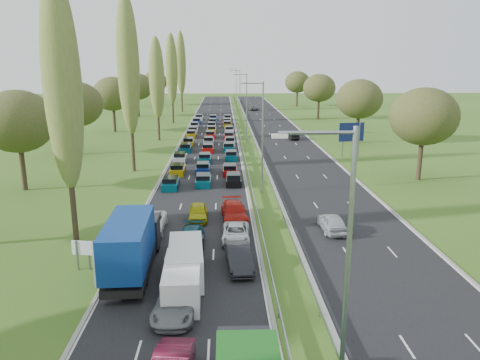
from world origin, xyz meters
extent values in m
plane|color=#3B591B|center=(4.50, 80.00, 0.00)|extent=(260.00, 260.00, 0.00)
cube|color=black|center=(-2.25, 82.50, 0.00)|extent=(10.50, 215.00, 0.04)
cube|color=black|center=(11.25, 82.50, 0.00)|extent=(10.50, 215.00, 0.04)
cube|color=gray|center=(3.35, 82.50, 0.55)|extent=(0.06, 215.00, 0.32)
cube|color=gray|center=(5.65, 82.50, 0.55)|extent=(0.06, 215.00, 0.32)
cylinder|color=gray|center=(4.50, 8.00, 6.00)|extent=(0.18, 0.18, 12.00)
cylinder|color=gray|center=(4.50, 43.00, 6.00)|extent=(0.18, 0.18, 12.00)
cylinder|color=gray|center=(4.50, 78.00, 6.00)|extent=(0.18, 0.18, 12.00)
cylinder|color=gray|center=(4.50, 113.00, 6.00)|extent=(0.18, 0.18, 12.00)
cylinder|color=gray|center=(4.50, 148.00, 6.00)|extent=(0.18, 0.18, 12.00)
cylinder|color=#2D2116|center=(-11.50, 29.00, 3.60)|extent=(0.44, 0.44, 7.20)
ellipsoid|color=olive|center=(-11.50, 29.00, 12.40)|extent=(2.80, 2.80, 16.00)
cylinder|color=#2D2116|center=(-11.50, 54.00, 3.96)|extent=(0.44, 0.44, 7.92)
ellipsoid|color=olive|center=(-11.50, 54.00, 13.64)|extent=(2.80, 2.80, 17.60)
cylinder|color=#2D2116|center=(-11.50, 79.00, 3.24)|extent=(0.44, 0.44, 6.48)
ellipsoid|color=olive|center=(-11.50, 79.00, 11.16)|extent=(2.80, 2.80, 14.40)
cylinder|color=#2D2116|center=(-11.50, 104.00, 3.60)|extent=(0.44, 0.44, 7.20)
ellipsoid|color=olive|center=(-11.50, 104.00, 12.40)|extent=(2.80, 2.80, 16.00)
cylinder|color=#2D2116|center=(-11.50, 129.00, 3.96)|extent=(0.44, 0.44, 7.92)
ellipsoid|color=olive|center=(-11.50, 129.00, 13.64)|extent=(2.80, 2.80, 17.60)
cylinder|color=#2D2116|center=(-22.00, 45.00, 2.42)|extent=(0.56, 0.56, 4.84)
ellipsoid|color=#38471E|center=(-22.00, 45.00, 7.70)|extent=(8.00, 8.00, 6.80)
cylinder|color=#2D2116|center=(-22.00, 66.00, 2.42)|extent=(0.56, 0.56, 4.84)
ellipsoid|color=#38471E|center=(-22.00, 66.00, 7.70)|extent=(8.00, 8.00, 6.80)
cylinder|color=#2D2116|center=(-22.00, 90.00, 2.42)|extent=(0.56, 0.56, 4.84)
ellipsoid|color=#38471E|center=(-22.00, 90.00, 7.70)|extent=(8.00, 8.00, 6.80)
cylinder|color=#2D2116|center=(-22.00, 118.00, 2.42)|extent=(0.56, 0.56, 4.84)
ellipsoid|color=#38471E|center=(-22.00, 118.00, 7.70)|extent=(8.00, 8.00, 6.80)
cylinder|color=#2D2116|center=(-22.00, 150.00, 2.42)|extent=(0.56, 0.56, 4.84)
ellipsoid|color=#38471E|center=(-22.00, 150.00, 7.70)|extent=(8.00, 8.00, 6.80)
cylinder|color=#2D2116|center=(24.00, 48.00, 2.42)|extent=(0.56, 0.56, 4.84)
ellipsoid|color=#38471E|center=(24.00, 48.00, 7.70)|extent=(8.00, 8.00, 6.80)
cylinder|color=#2D2116|center=(24.00, 75.00, 2.42)|extent=(0.56, 0.56, 4.84)
ellipsoid|color=#38471E|center=(24.00, 75.00, 7.70)|extent=(8.00, 8.00, 6.80)
cylinder|color=#2D2116|center=(24.00, 110.00, 2.42)|extent=(0.56, 0.56, 4.84)
ellipsoid|color=#38471E|center=(24.00, 110.00, 7.70)|extent=(8.00, 8.00, 6.80)
cylinder|color=#2D2116|center=(24.00, 145.00, 2.42)|extent=(0.56, 0.56, 4.84)
ellipsoid|color=#38471E|center=(24.00, 145.00, 7.70)|extent=(8.00, 8.00, 6.80)
cube|color=#053F4C|center=(-5.72, 45.08, 0.44)|extent=(1.75, 4.00, 0.80)
cube|color=#BF990C|center=(-5.58, 52.00, 0.44)|extent=(1.75, 4.00, 0.80)
cube|color=#B2B7BC|center=(-5.95, 59.66, 0.44)|extent=(1.75, 4.00, 0.80)
cube|color=#053F4C|center=(-5.75, 67.43, 0.44)|extent=(1.75, 4.00, 0.80)
cube|color=#BF990C|center=(-5.69, 73.24, 0.44)|extent=(1.75, 4.00, 0.80)
cube|color=#BF990C|center=(-5.84, 82.20, 0.44)|extent=(1.75, 4.00, 0.80)
cube|color=#B2B7BC|center=(-5.78, 87.28, 0.44)|extent=(1.75, 4.00, 0.80)
cube|color=silver|center=(-5.92, 94.59, 0.44)|extent=(1.75, 4.00, 0.80)
cube|color=navy|center=(-5.89, 102.13, 0.44)|extent=(1.75, 4.00, 0.80)
cube|color=silver|center=(-5.68, 109.85, 0.44)|extent=(1.75, 4.00, 0.80)
cube|color=#053F4C|center=(-2.07, 46.32, 0.44)|extent=(1.75, 4.00, 0.80)
cube|color=navy|center=(-2.38, 52.75, 0.44)|extent=(1.75, 4.00, 0.80)
cube|color=#053F4C|center=(-2.38, 59.13, 0.44)|extent=(1.75, 4.00, 0.80)
cube|color=#A50C0A|center=(-2.18, 67.03, 0.44)|extent=(1.75, 4.00, 0.80)
cube|color=#B2B7BC|center=(-2.27, 74.07, 0.44)|extent=(1.75, 4.00, 0.80)
cube|color=#A50C0A|center=(-2.19, 81.16, 0.44)|extent=(1.75, 4.00, 0.80)
cube|color=#BF990C|center=(-2.09, 88.19, 0.44)|extent=(1.75, 4.00, 0.80)
cube|color=silver|center=(-2.24, 94.35, 0.44)|extent=(1.75, 4.00, 0.80)
cube|color=navy|center=(-2.18, 100.95, 0.44)|extent=(1.75, 4.00, 0.80)
cube|color=navy|center=(-2.26, 108.53, 0.44)|extent=(1.75, 4.00, 0.80)
cube|color=black|center=(1.45, 46.58, 0.44)|extent=(1.75, 4.00, 0.80)
cube|color=#A50C0A|center=(1.08, 51.55, 0.44)|extent=(1.75, 4.00, 0.80)
cube|color=#053F4C|center=(1.40, 61.02, 0.44)|extent=(1.75, 4.00, 0.80)
cube|color=#053F4C|center=(1.13, 67.92, 0.44)|extent=(1.75, 4.00, 0.80)
cube|color=silver|center=(1.41, 73.76, 0.44)|extent=(1.75, 4.00, 0.80)
cube|color=#A50C0A|center=(1.29, 79.76, 0.44)|extent=(1.75, 4.00, 0.80)
cube|color=silver|center=(1.43, 87.65, 0.44)|extent=(1.75, 4.00, 0.80)
cube|color=#BF990C|center=(1.16, 96.40, 0.44)|extent=(1.75, 4.00, 0.80)
cube|color=#A50C0A|center=(1.08, 101.25, 0.44)|extent=(1.75, 4.00, 0.80)
cube|color=silver|center=(1.29, 108.60, 0.44)|extent=(1.75, 4.00, 0.80)
imported|color=white|center=(-5.95, 31.03, 0.77)|extent=(2.52, 5.39, 1.49)
imported|color=slate|center=(-2.46, 17.59, 0.71)|extent=(2.55, 5.10, 1.39)
imported|color=#053E4F|center=(-2.29, 27.51, 0.72)|extent=(2.15, 4.88, 1.39)
imported|color=#AAA90B|center=(-2.06, 34.01, 0.73)|extent=(1.79, 4.20, 1.41)
imported|color=black|center=(1.33, 23.61, 0.80)|extent=(2.06, 4.88, 1.57)
imported|color=silver|center=(1.25, 28.67, 0.67)|extent=(2.31, 4.75, 1.30)
imported|color=#9A1009|center=(1.24, 33.72, 0.80)|extent=(2.56, 5.54, 1.57)
imported|color=white|center=(1.24, 33.40, 0.68)|extent=(1.59, 3.88, 1.32)
imported|color=#ABB0B5|center=(9.45, 30.67, 0.79)|extent=(1.95, 4.56, 1.53)
imported|color=black|center=(13.20, 79.16, 0.74)|extent=(1.80, 4.46, 1.44)
imported|color=slate|center=(9.35, 133.31, 0.72)|extent=(2.38, 5.06, 1.40)
cube|color=black|center=(-5.90, 23.29, 0.72)|extent=(2.53, 9.49, 0.50)
cube|color=navy|center=(-5.90, 22.13, 2.62)|extent=(2.64, 7.17, 2.81)
cube|color=silver|center=(-5.90, 18.57, 2.62)|extent=(2.57, 0.06, 2.71)
cube|color=black|center=(-5.90, 26.88, 1.57)|extent=(2.57, 2.32, 2.20)
cylinder|color=black|center=(-5.90, 26.84, 0.52)|extent=(2.22, 1.00, 1.00)
cylinder|color=black|center=(-5.90, 19.74, 0.52)|extent=(2.22, 1.00, 1.00)
cube|color=white|center=(-2.22, 19.41, 1.14)|extent=(2.14, 5.35, 2.14)
cube|color=black|center=(-2.22, 21.76, 1.04)|extent=(2.09, 0.86, 1.71)
cylinder|color=black|center=(-3.13, 21.12, 0.38)|extent=(0.27, 0.73, 0.73)
cylinder|color=black|center=(-1.31, 17.69, 0.38)|extent=(0.27, 0.73, 0.73)
cube|color=silver|center=(-2.22, 22.23, 1.17)|extent=(2.19, 5.48, 2.19)
cube|color=black|center=(-2.22, 24.65, 1.06)|extent=(2.14, 0.88, 1.75)
cylinder|color=black|center=(-3.15, 23.99, 0.39)|extent=(0.27, 0.75, 0.75)
cylinder|color=black|center=(-1.29, 20.48, 0.39)|extent=(0.27, 0.75, 0.75)
cylinder|color=gray|center=(-9.80, 23.75, 1.05)|extent=(0.16, 0.16, 2.10)
cylinder|color=gray|center=(-9.00, 23.75, 1.05)|extent=(0.16, 0.16, 2.10)
cube|color=white|center=(-9.40, 23.75, 1.60)|extent=(1.50, 0.31, 1.00)
cylinder|color=gray|center=(18.20, 62.16, 2.60)|extent=(0.16, 0.16, 5.20)
cylinder|color=gray|center=(20.60, 62.16, 2.60)|extent=(0.16, 0.16, 5.20)
cube|color=navy|center=(19.40, 62.16, 3.80)|extent=(3.94, 0.87, 2.80)
camera|label=1|loc=(0.35, -6.46, 13.95)|focal=35.00mm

